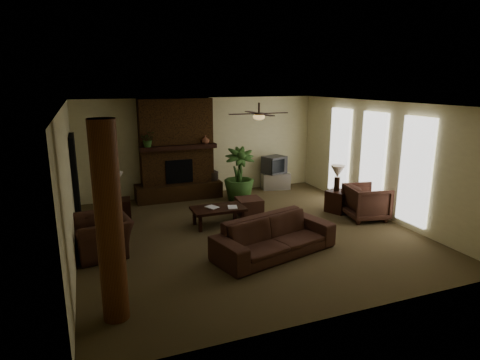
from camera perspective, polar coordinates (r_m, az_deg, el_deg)
name	(u,v)px	position (r m, az deg, el deg)	size (l,w,h in m)	color
room_shell	(247,171)	(8.58, 0.96, 1.35)	(7.00, 7.00, 7.00)	brown
fireplace	(177,158)	(11.42, -8.89, 3.08)	(2.40, 0.70, 2.80)	#472B13
windows	(373,160)	(10.51, 18.26, 2.70)	(0.08, 3.65, 2.35)	white
log_column	(109,224)	(5.67, -17.99, -5.93)	(0.36, 0.36, 2.80)	brown
doorway	(76,181)	(9.81, -22.23, -0.19)	(0.10, 1.00, 2.10)	black
ceiling_fan	(259,115)	(8.84, 2.69, 9.12)	(1.35, 1.35, 0.37)	black
sofa	(275,231)	(7.78, 4.91, -7.14)	(2.43, 0.71, 0.95)	#43271C
armchair_left	(101,229)	(8.22, -19.00, -6.58)	(1.13, 0.73, 0.99)	#43271C
armchair_right	(367,201)	(10.15, 17.48, -2.80)	(0.90, 0.84, 0.92)	#43271C
coffee_table	(218,210)	(9.29, -3.11, -4.24)	(1.20, 0.70, 0.43)	black
ottoman	(249,206)	(10.13, 1.29, -3.72)	(0.60, 0.60, 0.40)	#43271C
tv_stand	(275,181)	(12.53, 5.01, -0.09)	(0.85, 0.50, 0.50)	silver
tv	(274,165)	(12.39, 4.89, 2.17)	(0.78, 0.71, 0.52)	#3C3C3F
floor_vase	(213,181)	(11.76, -3.91, -0.09)	(0.34, 0.34, 0.77)	black
floor_plant	(239,186)	(11.21, -0.12, -0.84)	(0.83, 1.48, 0.83)	#2F5120
side_table_left	(120,211)	(9.95, -16.61, -4.19)	(0.50, 0.50, 0.55)	black
lamp_left	(116,181)	(9.80, -17.18, -0.09)	(0.41, 0.41, 0.65)	black
side_table_right	(338,201)	(10.57, 13.69, -2.94)	(0.50, 0.50, 0.55)	black
lamp_right	(338,173)	(10.40, 13.63, 0.93)	(0.44, 0.44, 0.65)	black
mantel_plant	(148,141)	(10.89, -12.88, 5.41)	(0.38, 0.42, 0.33)	#2F5120
mantel_vase	(205,140)	(11.28, -4.91, 5.71)	(0.22, 0.23, 0.22)	brown
book_a	(208,203)	(9.16, -4.49, -3.22)	(0.22, 0.03, 0.29)	#999999
book_b	(228,202)	(9.21, -1.73, -3.09)	(0.21, 0.02, 0.29)	#999999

